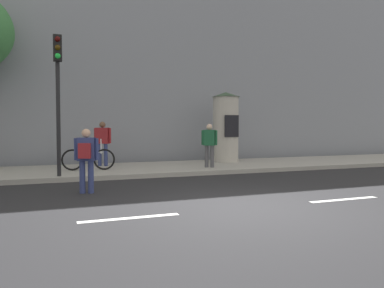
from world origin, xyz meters
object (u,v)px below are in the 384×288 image
pedestrian_near_pole (209,142)px  pedestrian_with_backpack (103,140)px  bicycle_leaning (88,159)px  poster_column (226,127)px  pedestrian_in_red_top (86,155)px  traffic_light (58,82)px

pedestrian_near_pole → pedestrian_with_backpack: 4.03m
bicycle_leaning → poster_column: bearing=12.0°
pedestrian_in_red_top → pedestrian_near_pole: size_ratio=0.99×
poster_column → pedestrian_with_backpack: 5.14m
bicycle_leaning → pedestrian_in_red_top: bearing=-96.6°
pedestrian_near_pole → pedestrian_with_backpack: pedestrian_with_backpack is taller
traffic_light → bicycle_leaning: traffic_light is taller
pedestrian_in_red_top → pedestrian_with_backpack: (1.09, 5.04, 0.21)m
poster_column → pedestrian_in_red_top: (-6.20, -4.98, -0.71)m
traffic_light → poster_column: (6.75, 2.64, -1.30)m
poster_column → pedestrian_with_backpack: poster_column is taller
poster_column → pedestrian_in_red_top: size_ratio=1.87×
poster_column → traffic_light: bearing=-158.7°
pedestrian_in_red_top → traffic_light: bearing=103.2°
traffic_light → pedestrian_in_red_top: bearing=-76.8°
pedestrian_near_pole → traffic_light: bearing=-171.3°
poster_column → pedestrian_near_pole: poster_column is taller
traffic_light → pedestrian_in_red_top: size_ratio=2.62×
traffic_light → pedestrian_near_pole: traffic_light is taller
pedestrian_with_backpack → bicycle_leaning: bearing=-117.0°
pedestrian_in_red_top → bicycle_leaning: bearing=83.4°
pedestrian_near_pole → bicycle_leaning: 4.28m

